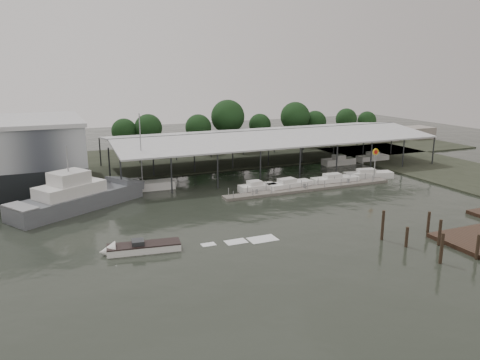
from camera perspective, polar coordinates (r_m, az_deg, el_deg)
name	(u,v)px	position (r m, az deg, el deg)	size (l,w,h in m)	color
ground	(247,222)	(56.56, 0.86, -5.13)	(200.00, 200.00, 0.00)	#252A22
land_strip_far	(161,159)	(95.17, -9.59, 2.49)	(140.00, 30.00, 0.30)	#353A2B
land_strip_east	(456,172)	(90.99, 24.81, 0.90)	(20.00, 60.00, 0.30)	#353A2B
covered_boat_shed	(269,134)	(87.00, 3.53, 5.64)	(58.24, 24.00, 6.96)	silver
floating_dock	(310,188)	(71.79, 8.52, -1.03)	(28.00, 2.00, 1.40)	slate
shell_fuel_sign	(375,158)	(77.88, 16.16, 2.54)	(1.10, 0.18, 5.55)	gray
distant_commercial_buildings	(387,133)	(124.83, 17.46, 5.49)	(22.00, 8.00, 4.00)	gray
grey_trawler	(79,197)	(65.01, -19.07, -1.94)	(18.45, 13.81, 8.84)	#575B60
white_sailboat	(138,186)	(72.22, -12.34, -0.75)	(10.70, 3.12, 11.78)	white
speedboat_underway	(137,248)	(48.74, -12.40, -8.12)	(18.94, 4.59, 2.00)	white
moored_cruiser_0	(257,187)	(70.09, 2.11, -0.90)	(5.83, 2.45, 1.70)	white
moored_cruiser_1	(289,185)	(71.87, 6.02, -0.60)	(7.74, 3.09, 1.70)	white
moored_cruiser_2	(334,180)	(76.23, 11.44, 0.03)	(7.95, 2.68, 1.70)	white
moored_cruiser_3	(368,175)	(81.14, 15.31, 0.63)	(8.49, 3.93, 1.70)	white
mooring_pilings	(427,237)	(52.23, 21.86, -6.52)	(6.55, 8.22, 3.88)	#36261B
horizon_tree_line	(253,121)	(107.14, 1.61, 7.15)	(66.24, 8.83, 11.19)	black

